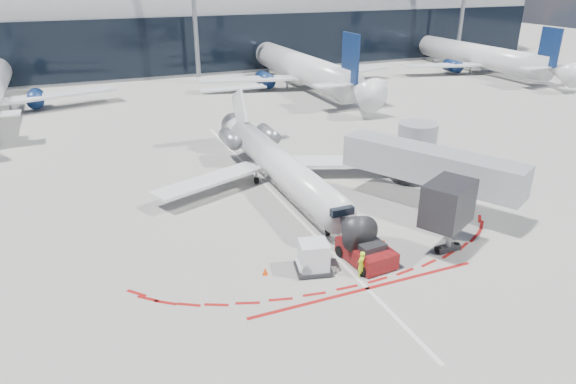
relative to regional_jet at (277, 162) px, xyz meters
name	(u,v)px	position (x,y,z in m)	size (l,w,h in m)	color
ground	(287,207)	(-0.76, -4.06, -2.11)	(260.00, 260.00, 0.00)	gray
apron_centerline	(277,197)	(-0.76, -2.06, -2.10)	(0.25, 40.00, 0.01)	silver
apron_stop_bar	(367,289)	(-0.76, -15.56, -2.10)	(14.00, 0.25, 0.01)	maroon
terminal_building	(145,18)	(-0.76, 60.91, 6.41)	(150.00, 24.15, 24.00)	gray
jet_bridge	(426,164)	(9.03, -7.08, 0.90)	(10.03, 15.20, 4.90)	#9C9FA4
regional_jet	(277,162)	(0.00, 0.00, 0.00)	(20.44, 25.21, 6.31)	silver
pushback_tug	(366,252)	(0.64, -13.03, -1.46)	(2.65, 5.70, 1.46)	#530B0D
ramp_worker	(361,264)	(-0.50, -14.35, -1.29)	(0.60, 0.39, 1.63)	#CBFF1A
uld_container	(313,257)	(-2.77, -12.81, -1.16)	(2.36, 2.14, 1.91)	black
safety_cone_left	(265,271)	(-5.46, -12.04, -1.88)	(0.33, 0.33, 0.46)	#E03C04
safety_cone_right	(384,243)	(2.64, -11.85, -1.85)	(0.38, 0.38, 0.53)	#E03C04
bg_airliner_2	(299,47)	(17.45, 35.18, 3.73)	(36.10, 38.23, 11.68)	silver
bg_airliner_3	(480,40)	(50.81, 34.63, 3.30)	(33.42, 35.39, 10.81)	silver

